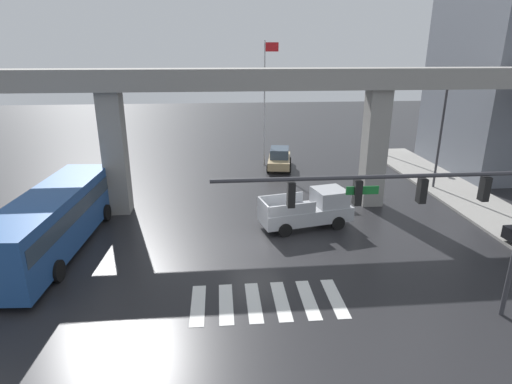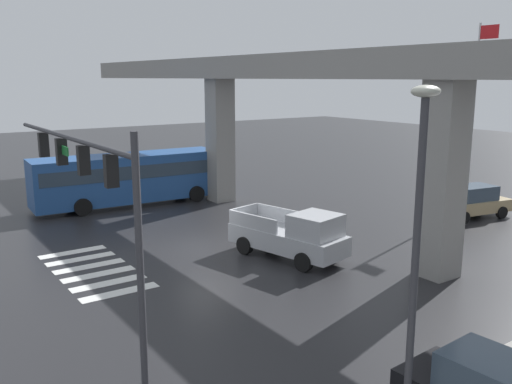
{
  "view_description": "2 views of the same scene",
  "coord_description": "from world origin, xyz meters",
  "px_view_note": "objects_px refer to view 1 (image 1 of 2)",
  "views": [
    {
      "loc": [
        -1.73,
        -19.26,
        9.53
      ],
      "look_at": [
        0.14,
        1.59,
        2.34
      ],
      "focal_mm": 29.26,
      "sensor_mm": 36.0,
      "label": 1
    },
    {
      "loc": [
        20.39,
        -11.42,
        7.38
      ],
      "look_at": [
        1.39,
        1.66,
        2.57
      ],
      "focal_mm": 38.73,
      "sensor_mm": 36.0,
      "label": 2
    }
  ],
  "objects_px": {
    "street_lamp_mid_block": "(442,126)",
    "flagpole": "(266,96)",
    "city_bus": "(53,218)",
    "sedan_tan": "(279,158)",
    "street_lamp_far_north": "(385,106)",
    "pickup_truck": "(310,210)",
    "traffic_signal_mast": "(424,202)"
  },
  "relations": [
    {
      "from": "city_bus",
      "to": "traffic_signal_mast",
      "type": "xyz_separation_m",
      "value": [
        14.98,
        -7.08,
        2.95
      ]
    },
    {
      "from": "pickup_truck",
      "to": "street_lamp_mid_block",
      "type": "distance_m",
      "value": 12.29
    },
    {
      "from": "traffic_signal_mast",
      "to": "street_lamp_far_north",
      "type": "height_order",
      "value": "street_lamp_far_north"
    },
    {
      "from": "sedan_tan",
      "to": "street_lamp_far_north",
      "type": "relative_size",
      "value": 0.63
    },
    {
      "from": "pickup_truck",
      "to": "traffic_signal_mast",
      "type": "height_order",
      "value": "traffic_signal_mast"
    },
    {
      "from": "city_bus",
      "to": "street_lamp_mid_block",
      "type": "distance_m",
      "value": 24.79
    },
    {
      "from": "sedan_tan",
      "to": "street_lamp_mid_block",
      "type": "bearing_deg",
      "value": -32.04
    },
    {
      "from": "pickup_truck",
      "to": "flagpole",
      "type": "relative_size",
      "value": 0.53
    },
    {
      "from": "pickup_truck",
      "to": "traffic_signal_mast",
      "type": "distance_m",
      "value": 9.8
    },
    {
      "from": "sedan_tan",
      "to": "traffic_signal_mast",
      "type": "relative_size",
      "value": 0.42
    },
    {
      "from": "city_bus",
      "to": "street_lamp_far_north",
      "type": "bearing_deg",
      "value": 37.4
    },
    {
      "from": "pickup_truck",
      "to": "sedan_tan",
      "type": "xyz_separation_m",
      "value": [
        -0.01,
        12.18,
        -0.14
      ]
    },
    {
      "from": "traffic_signal_mast",
      "to": "street_lamp_far_north",
      "type": "bearing_deg",
      "value": 71.32
    },
    {
      "from": "pickup_truck",
      "to": "street_lamp_far_north",
      "type": "height_order",
      "value": "street_lamp_far_north"
    },
    {
      "from": "traffic_signal_mast",
      "to": "street_lamp_mid_block",
      "type": "bearing_deg",
      "value": 60.05
    },
    {
      "from": "street_lamp_mid_block",
      "to": "flagpole",
      "type": "height_order",
      "value": "flagpole"
    },
    {
      "from": "city_bus",
      "to": "sedan_tan",
      "type": "distance_m",
      "value": 19.25
    },
    {
      "from": "city_bus",
      "to": "traffic_signal_mast",
      "type": "distance_m",
      "value": 16.83
    },
    {
      "from": "flagpole",
      "to": "street_lamp_far_north",
      "type": "bearing_deg",
      "value": 13.34
    },
    {
      "from": "pickup_truck",
      "to": "flagpole",
      "type": "distance_m",
      "value": 14.31
    },
    {
      "from": "flagpole",
      "to": "city_bus",
      "type": "bearing_deg",
      "value": -128.49
    },
    {
      "from": "city_bus",
      "to": "traffic_signal_mast",
      "type": "height_order",
      "value": "traffic_signal_mast"
    },
    {
      "from": "city_bus",
      "to": "traffic_signal_mast",
      "type": "relative_size",
      "value": 1.0
    },
    {
      "from": "city_bus",
      "to": "sedan_tan",
      "type": "xyz_separation_m",
      "value": [
        13.17,
        14.01,
        -0.87
      ]
    },
    {
      "from": "street_lamp_mid_block",
      "to": "street_lamp_far_north",
      "type": "relative_size",
      "value": 1.0
    },
    {
      "from": "pickup_truck",
      "to": "city_bus",
      "type": "xyz_separation_m",
      "value": [
        -13.18,
        -1.83,
        0.73
      ]
    },
    {
      "from": "pickup_truck",
      "to": "sedan_tan",
      "type": "bearing_deg",
      "value": 90.04
    },
    {
      "from": "street_lamp_mid_block",
      "to": "street_lamp_far_north",
      "type": "distance_m",
      "value": 10.32
    },
    {
      "from": "city_bus",
      "to": "street_lamp_far_north",
      "type": "distance_m",
      "value": 29.63
    },
    {
      "from": "traffic_signal_mast",
      "to": "flagpole",
      "type": "relative_size",
      "value": 1.07
    },
    {
      "from": "street_lamp_mid_block",
      "to": "flagpole",
      "type": "xyz_separation_m",
      "value": [
        -11.32,
        7.64,
        1.34
      ]
    },
    {
      "from": "traffic_signal_mast",
      "to": "pickup_truck",
      "type": "bearing_deg",
      "value": 101.41
    }
  ]
}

